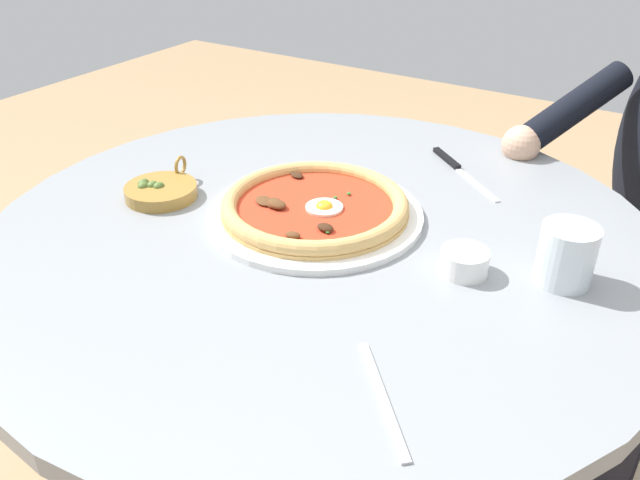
# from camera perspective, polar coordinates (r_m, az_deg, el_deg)

# --- Properties ---
(dining_table) EXTENTS (0.99, 0.99, 0.73)m
(dining_table) POSITION_cam_1_polar(r_m,az_deg,el_deg) (1.05, 0.09, -7.19)
(dining_table) COLOR gray
(dining_table) RESTS_ON ground
(pizza_on_plate) EXTENTS (0.33, 0.33, 0.03)m
(pizza_on_plate) POSITION_cam_1_polar(r_m,az_deg,el_deg) (0.98, -0.47, 2.83)
(pizza_on_plate) COLOR white
(pizza_on_plate) RESTS_ON dining_table
(water_glass) EXTENTS (0.07, 0.07, 0.08)m
(water_glass) POSITION_cam_1_polar(r_m,az_deg,el_deg) (0.88, 20.67, -1.51)
(water_glass) COLOR silver
(water_glass) RESTS_ON dining_table
(steak_knife) EXTENTS (0.15, 0.17, 0.01)m
(steak_knife) POSITION_cam_1_polar(r_m,az_deg,el_deg) (1.17, 11.74, 6.38)
(steak_knife) COLOR silver
(steak_knife) RESTS_ON dining_table
(ramekin_capers) EXTENTS (0.06, 0.06, 0.03)m
(ramekin_capers) POSITION_cam_1_polar(r_m,az_deg,el_deg) (0.87, 12.44, -1.88)
(ramekin_capers) COLOR white
(ramekin_capers) RESTS_ON dining_table
(olive_pan) EXTENTS (0.14, 0.11, 0.04)m
(olive_pan) POSITION_cam_1_polar(r_m,az_deg,el_deg) (1.07, -13.74, 4.23)
(olive_pan) COLOR olive
(olive_pan) RESTS_ON dining_table
(fork_utensil) EXTENTS (0.13, 0.12, 0.00)m
(fork_utensil) POSITION_cam_1_polar(r_m,az_deg,el_deg) (0.68, 5.49, -13.56)
(fork_utensil) COLOR #BCBCC1
(fork_utensil) RESTS_ON dining_table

